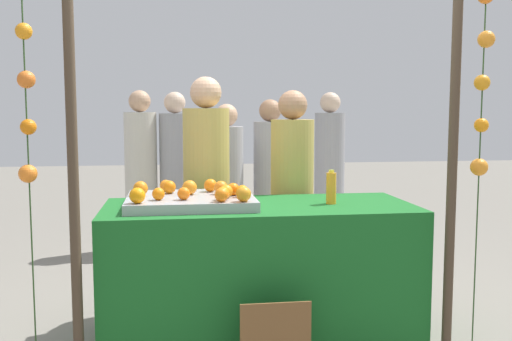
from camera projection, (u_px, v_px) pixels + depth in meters
The scene contains 30 objects.
ground_plane at pixel (259, 336), 3.69m from camera, with size 24.00×24.00×0.00m, color gray.
stall_counter at pixel (259, 271), 3.65m from camera, with size 1.93×0.82×0.85m, color #196023.
orange_tray at pixel (191, 201), 3.56m from camera, with size 0.78×0.64×0.06m, color #9EA0A5.
orange_0 at pixel (190, 188), 3.61m from camera, with size 0.09×0.09×0.09m, color orange.
orange_1 at pixel (210, 185), 3.75m from camera, with size 0.08×0.08×0.08m, color orange.
orange_2 at pixel (141, 188), 3.57m from camera, with size 0.09×0.09×0.09m, color orange.
orange_3 at pixel (166, 186), 3.76m from camera, with size 0.08×0.08×0.08m, color orange.
orange_4 at pixel (137, 196), 3.27m from camera, with size 0.09×0.09×0.09m, color orange.
orange_5 at pixel (158, 194), 3.40m from camera, with size 0.07×0.07×0.07m, color orange.
orange_6 at pixel (222, 195), 3.33m from camera, with size 0.08×0.08×0.08m, color orange.
orange_7 at pixel (221, 188), 3.63m from camera, with size 0.09×0.09×0.09m, color orange.
orange_8 at pixel (169, 187), 3.66m from camera, with size 0.08×0.08×0.08m, color orange.
orange_9 at pixel (226, 191), 3.49m from camera, with size 0.08×0.08×0.08m, color orange.
orange_10 at pixel (244, 194), 3.34m from camera, with size 0.09×0.09×0.09m, color orange.
orange_11 at pixel (184, 194), 3.40m from camera, with size 0.08×0.08×0.08m, color orange.
orange_12 at pixel (242, 191), 3.51m from camera, with size 0.07×0.07×0.07m, color orange.
orange_13 at pixel (233, 189), 3.59m from camera, with size 0.08×0.08×0.08m, color orange.
orange_14 at pixel (223, 193), 3.40m from camera, with size 0.08×0.08×0.08m, color orange.
juice_bottle at pixel (331, 188), 3.63m from camera, with size 0.06×0.06×0.21m.
vendor_left at pixel (207, 200), 4.23m from camera, with size 0.34×0.34×1.68m.
vendor_right at pixel (292, 205), 4.29m from camera, with size 0.32×0.32×1.59m.
crowd_person_0 at pixel (176, 176), 5.98m from camera, with size 0.33×0.33×1.63m.
crowd_person_1 at pixel (270, 187), 5.46m from camera, with size 0.31×0.31×1.55m.
crowd_person_2 at pixel (329, 173), 6.30m from camera, with size 0.33×0.33×1.64m.
crowd_person_3 at pixel (141, 176), 5.93m from camera, with size 0.33×0.33×1.65m.
crowd_person_4 at pixel (227, 193), 5.22m from camera, with size 0.30×0.30×1.50m.
canopy_post_left at pixel (73, 169), 2.98m from camera, with size 0.06×0.06×2.28m, color #473828.
canopy_post_right at pixel (452, 164), 3.28m from camera, with size 0.06×0.06×2.28m, color #473828.
garland_strand_left at pixel (26, 85), 2.91m from camera, with size 0.11×0.10×2.17m.
garland_strand_right at pixel (483, 86), 3.24m from camera, with size 0.11×0.11×2.17m.
Camera 1 is at (-0.52, -3.52, 1.44)m, focal length 40.46 mm.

